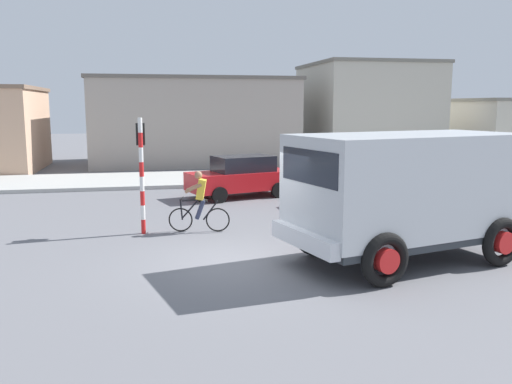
{
  "coord_description": "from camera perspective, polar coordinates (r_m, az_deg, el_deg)",
  "views": [
    {
      "loc": [
        -2.02,
        -11.63,
        3.53
      ],
      "look_at": [
        0.87,
        2.5,
        1.2
      ],
      "focal_mm": 37.77,
      "sensor_mm": 36.0,
      "label": 1
    }
  ],
  "objects": [
    {
      "name": "car_white_mid",
      "position": [
        20.86,
        -1.62,
        1.69
      ],
      "size": [
        4.31,
        2.73,
        1.6
      ],
      "color": "red",
      "rests_on": "ground"
    },
    {
      "name": "building_mid_block",
      "position": [
        33.79,
        -6.68,
        7.51
      ],
      "size": [
        12.21,
        7.65,
        5.18
      ],
      "color": "#9E9389",
      "rests_on": "ground"
    },
    {
      "name": "traffic_light_pole",
      "position": [
        15.09,
        -12.06,
        3.41
      ],
      "size": [
        0.24,
        0.43,
        3.2
      ],
      "color": "red",
      "rests_on": "ground"
    },
    {
      "name": "building_corner_right",
      "position": [
        36.7,
        11.6,
        8.34
      ],
      "size": [
        7.59,
        8.07,
        6.24
      ],
      "color": "#B2AD9E",
      "rests_on": "ground"
    },
    {
      "name": "ground_plane",
      "position": [
        12.32,
        -1.65,
        -7.47
      ],
      "size": [
        120.0,
        120.0,
        0.0
      ],
      "primitive_type": "plane",
      "color": "slate"
    },
    {
      "name": "cyclist",
      "position": [
        15.16,
        -6.02,
        -1.01
      ],
      "size": [
        1.7,
        0.57,
        1.72
      ],
      "color": "black",
      "rests_on": "ground"
    },
    {
      "name": "pedestrian_near_kerb",
      "position": [
        21.68,
        6.08,
        2.0
      ],
      "size": [
        0.34,
        0.22,
        1.62
      ],
      "color": "#2D334C",
      "rests_on": "ground"
    },
    {
      "name": "truck_foreground",
      "position": [
        12.58,
        15.62,
        0.32
      ],
      "size": [
        5.85,
        3.77,
        2.9
      ],
      "color": "#B2B7BC",
      "rests_on": "ground"
    },
    {
      "name": "sidewalk_far",
      "position": [
        25.76,
        -6.96,
        1.4
      ],
      "size": [
        80.0,
        5.0,
        0.16
      ],
      "primitive_type": "cube",
      "color": "#ADADA8",
      "rests_on": "ground"
    },
    {
      "name": "car_red_near",
      "position": [
        19.06,
        11.73,
        0.79
      ],
      "size": [
        4.0,
        1.88,
        1.6
      ],
      "color": "red",
      "rests_on": "ground"
    }
  ]
}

